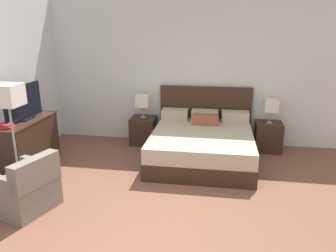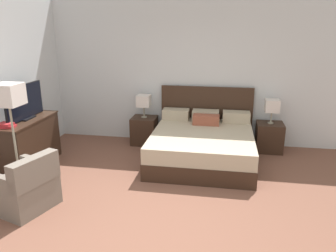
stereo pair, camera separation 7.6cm
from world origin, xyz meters
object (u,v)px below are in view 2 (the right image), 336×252
tv (24,103)px  nightstand_left (144,130)px  table_lamp_right (272,106)px  table_lamp_left (144,101)px  nightstand_right (269,137)px  book_red_cover (7,127)px  armchair_by_window (25,188)px  book_blue_cover (6,124)px  bed (203,144)px  floor_lamp (9,101)px  dresser (28,143)px

tv → nightstand_left: bearing=40.9°
table_lamp_right → table_lamp_left: bearing=180.0°
nightstand_right → tv: (-4.09, -1.42, 0.84)m
book_red_cover → armchair_by_window: (0.71, -0.78, -0.57)m
book_blue_cover → armchair_by_window: (0.73, -0.78, -0.60)m
bed → table_lamp_right: bed is taller
bed → book_blue_cover: (-2.89, -1.26, 0.58)m
table_lamp_left → book_blue_cover: table_lamp_left is taller
table_lamp_left → book_red_cover: (-1.64, -1.92, -0.03)m
nightstand_right → book_red_cover: (-4.09, -1.92, 0.58)m
table_lamp_right → book_blue_cover: 4.54m
tv → floor_lamp: floor_lamp is taller
dresser → book_blue_cover: size_ratio=5.97×
nightstand_right → tv: tv is taller
nightstand_left → tv: bearing=-139.1°
table_lamp_right → nightstand_right: bearing=-90.0°
nightstand_right → book_blue_cover: size_ratio=2.58×
bed → book_red_cover: 3.18m
table_lamp_left → book_red_cover: 2.53m
nightstand_left → armchair_by_window: (-0.94, -2.70, 0.01)m
book_blue_cover → floor_lamp: (0.26, -0.21, 0.42)m
table_lamp_left → nightstand_right: bearing=-0.0°
nightstand_left → table_lamp_left: size_ratio=1.20×
tv → book_blue_cover: (-0.02, -0.50, -0.22)m
table_lamp_left → book_blue_cover: size_ratio=2.15×
dresser → floor_lamp: (0.24, -0.67, 0.88)m
bed → nightstand_right: (1.22, 0.66, -0.03)m
nightstand_left → book_red_cover: bearing=-130.6°
table_lamp_right → tv: size_ratio=0.47×
bed → book_blue_cover: 3.20m
book_blue_cover → armchair_by_window: size_ratio=0.25×
nightstand_left → dresser: (-1.64, -1.46, 0.15)m
book_red_cover → floor_lamp: size_ratio=0.15×
table_lamp_right → dresser: size_ratio=0.36×
bed → nightstand_right: size_ratio=3.59×
dresser → table_lamp_left: bearing=41.6°
bed → dresser: bed is taller
book_blue_cover → armchair_by_window: bearing=-46.9°
book_red_cover → floor_lamp: floor_lamp is taller
tv → book_blue_cover: size_ratio=4.61×
nightstand_right → book_blue_cover: bearing=-155.0°
armchair_by_window → floor_lamp: 1.26m
book_red_cover → dresser: bearing=90.1°
table_lamp_left → dresser: (-1.64, -1.46, -0.45)m
floor_lamp → table_lamp_right: bearing=29.0°
tv → table_lamp_right: bearing=19.2°
tv → book_blue_cover: tv is taller
bed → table_lamp_left: 1.51m
nightstand_left → floor_lamp: 2.75m
tv → dresser: bearing=-94.3°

